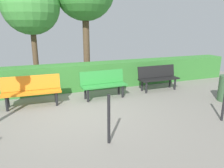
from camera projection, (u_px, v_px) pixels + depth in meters
ground_plane at (76, 112)px, 5.81m from camera, size 16.00×16.00×0.00m
bench_black at (158, 77)px, 7.71m from camera, size 1.48×0.47×0.86m
bench_green at (103, 83)px, 6.86m from camera, size 1.46×0.49×0.86m
bench_orange at (32, 89)px, 6.15m from camera, size 1.62×0.51×0.86m
hedge_row at (90, 76)px, 7.93m from camera, size 11.74×0.74×0.92m
tree_mid at (31, 6)px, 8.13m from camera, size 2.17×2.17×4.05m
railing_post_near at (224, 101)px, 5.16m from camera, size 0.06×0.06×1.00m
railing_post_mid at (109, 119)px, 4.15m from camera, size 0.06×0.06×1.00m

